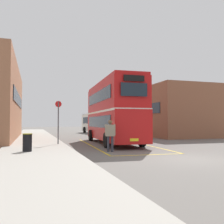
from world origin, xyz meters
name	(u,v)px	position (x,y,z in m)	size (l,w,h in m)	color
ground_plane	(103,139)	(0.00, 14.40, 0.00)	(135.60, 135.60, 0.00)	#66605B
sidewalk_left	(35,138)	(-6.50, 16.80, 0.07)	(4.00, 57.60, 0.14)	#A39E93
depot_building_right	(172,112)	(9.54, 17.40, 2.86)	(8.16, 12.16, 5.71)	brown
double_decker_bus	(113,111)	(-0.74, 8.90, 2.51)	(3.11, 10.10, 4.75)	black
single_deck_bus	(97,122)	(2.54, 26.76, 1.64)	(3.26, 8.86, 3.02)	black
pedestrian_boarding	(110,133)	(-2.55, 3.74, 1.05)	(0.59, 0.32, 1.80)	#2D2D38
litter_bin	(27,142)	(-6.97, 4.09, 0.61)	(0.50, 0.50, 0.94)	black
bus_stop_sign	(58,118)	(-5.00, 8.17, 1.93)	(0.44, 0.08, 3.02)	#4C4C51
bay_marking_yellow	(120,146)	(-0.79, 7.04, 0.00)	(4.73, 12.20, 0.01)	gold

